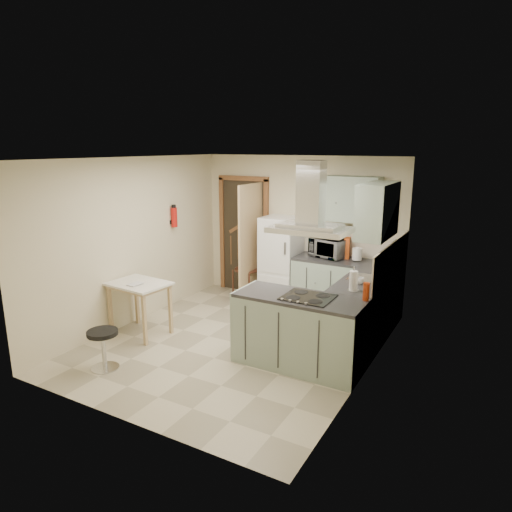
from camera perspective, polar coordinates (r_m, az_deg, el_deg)
The scene contains 28 objects.
floor at distance 6.43m, azimuth -2.51°, elevation -10.79°, with size 4.20×4.20×0.00m, color #B6AC8E.
ceiling at distance 5.85m, azimuth -2.77°, elevation 12.10°, with size 4.20×4.20×0.00m, color silver.
back_wall at distance 7.84m, azimuth 5.49°, elevation 3.25°, with size 3.60×3.60×0.00m, color beige.
left_wall at distance 7.11m, azimuth -15.06°, elevation 1.77°, with size 4.20×4.20×0.00m, color beige.
right_wall at distance 5.32m, azimuth 14.09°, elevation -2.11°, with size 4.20×4.20×0.00m, color beige.
doorway at distance 8.35m, azimuth -1.55°, elevation 2.55°, with size 1.10×0.12×2.10m, color brown.
fridge at distance 7.76m, azimuth 3.16°, elevation -0.59°, with size 0.60×0.60×1.50m, color white.
counter_back at distance 7.52m, azimuth 9.03°, elevation -3.59°, with size 1.08×0.60×0.90m, color #9EB2A0.
counter_right at distance 6.67m, azimuth 13.80°, elevation -6.08°, with size 0.60×1.95×0.90m, color #9EB2A0.
splashback at distance 7.52m, azimuth 12.14°, elevation 1.79°, with size 1.68×0.02×0.50m, color beige.
wall_cabinet_back at distance 7.26m, azimuth 11.95°, elevation 6.98°, with size 0.85×0.35×0.70m, color #9EB2A0.
wall_cabinet_right at distance 6.05m, azimuth 14.98°, elevation 5.52°, with size 0.35×0.90×0.70m, color #9EB2A0.
peninsula at distance 5.66m, azimuth 5.45°, elevation -9.36°, with size 1.55×0.65×0.90m, color #9EB2A0.
hob at distance 5.46m, azimuth 6.52°, elevation -5.14°, with size 0.58×0.50×0.01m, color black.
extractor_hood at distance 5.26m, azimuth 6.76°, elevation 3.29°, with size 0.90×0.55×0.10m, color silver.
sink at distance 6.37m, azimuth 13.60°, elevation -2.70°, with size 0.45×0.40×0.01m, color silver.
fire_extinguisher at distance 7.69m, azimuth -10.19°, elevation 4.78°, with size 0.10×0.10×0.32m, color #B2140F.
drop_leaf_table at distance 6.79m, azimuth -14.26°, elevation -6.36°, with size 0.82×0.61×0.77m, color tan.
bentwood_chair at distance 8.10m, azimuth -1.09°, elevation -1.68°, with size 0.46×0.46×1.03m, color #472417.
stool at distance 5.95m, azimuth -18.50°, elevation -11.01°, with size 0.37×0.37×0.50m, color black.
microwave at distance 7.44m, azimuth 9.07°, elevation 1.04°, with size 0.56×0.38×0.31m, color black.
kettle at distance 7.27m, azimuth 12.52°, elevation 0.25°, with size 0.15×0.15×0.23m, color silver.
cereal_box at distance 7.44m, azimuth 11.29°, elevation 1.00°, with size 0.09×0.22×0.33m, color #C74A17.
soap_bottle at distance 6.56m, azimuth 15.75°, elevation -1.43°, with size 0.10×0.10×0.22m, color silver.
paper_towel at distance 5.77m, azimuth 12.09°, elevation -3.02°, with size 0.10×0.10×0.26m, color silver.
cup at distance 6.10m, azimuth 12.84°, elevation -3.04°, with size 0.11×0.11×0.09m, color silver.
red_bottle at distance 5.46m, azimuth 13.61°, elevation -4.35°, with size 0.07×0.07×0.21m, color #A9330E.
book at distance 6.63m, azimuth -15.35°, elevation -3.00°, with size 0.15×0.20×0.09m, color #9F4835.
Camera 1 is at (3.09, -4.97, 2.66)m, focal length 32.00 mm.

